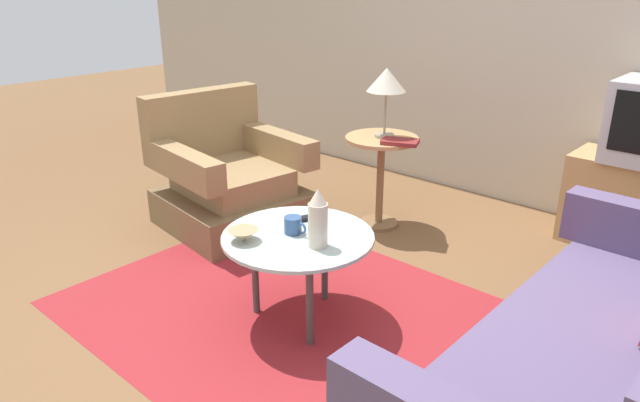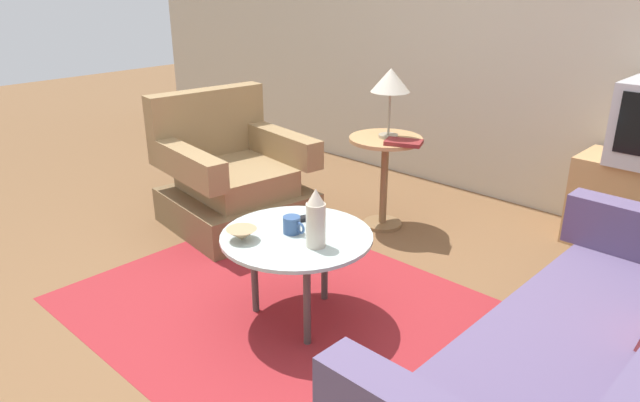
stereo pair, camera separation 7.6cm
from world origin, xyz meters
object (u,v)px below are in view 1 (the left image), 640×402
(armchair, at_px, (228,181))
(tv_remote_dark, at_px, (303,219))
(side_table, at_px, (381,163))
(coffee_table, at_px, (298,243))
(mug, at_px, (293,225))
(vase, at_px, (318,219))
(book, at_px, (400,142))
(bowl, at_px, (243,235))
(couch, at_px, (605,376))
(table_lamp, at_px, (386,82))

(armchair, height_order, tv_remote_dark, armchair)
(side_table, bearing_deg, tv_remote_dark, -74.62)
(coffee_table, relative_size, mug, 5.71)
(side_table, xyz_separation_m, tv_remote_dark, (0.30, -1.08, 0.02))
(side_table, bearing_deg, armchair, -141.34)
(armchair, height_order, vase, armchair)
(book, bearing_deg, side_table, 140.16)
(vase, distance_m, bowl, 0.37)
(couch, relative_size, table_lamp, 4.20)
(mug, bearing_deg, table_lamp, 106.28)
(coffee_table, relative_size, table_lamp, 1.65)
(coffee_table, bearing_deg, armchair, 155.09)
(vase, height_order, mug, vase)
(side_table, relative_size, table_lamp, 1.40)
(coffee_table, height_order, book, book)
(side_table, bearing_deg, couch, -31.40)
(mug, bearing_deg, vase, -8.07)
(book, bearing_deg, tv_remote_dark, -106.73)
(coffee_table, bearing_deg, tv_remote_dark, 125.22)
(side_table, relative_size, bowl, 4.29)
(couch, relative_size, tv_remote_dark, 10.41)
(tv_remote_dark, bearing_deg, vase, 77.33)
(couch, relative_size, side_table, 2.99)
(couch, xyz_separation_m, side_table, (-1.81, 1.11, 0.15))
(coffee_table, relative_size, tv_remote_dark, 4.09)
(table_lamp, bearing_deg, mug, -73.72)
(tv_remote_dark, relative_size, book, 0.68)
(couch, distance_m, side_table, 2.13)
(armchair, xyz_separation_m, couch, (2.64, -0.45, 0.00))
(table_lamp, distance_m, vase, 1.43)
(vase, distance_m, mug, 0.21)
(couch, xyz_separation_m, bowl, (-1.56, -0.34, 0.19))
(coffee_table, xyz_separation_m, side_table, (-0.40, 1.22, 0.03))
(coffee_table, distance_m, tv_remote_dark, 0.18)
(table_lamp, xyz_separation_m, mug, (0.36, -1.24, -0.49))
(side_table, height_order, tv_remote_dark, side_table)
(mug, relative_size, book, 0.49)
(table_lamp, xyz_separation_m, book, (0.17, -0.07, -0.35))
(coffee_table, bearing_deg, book, 100.42)
(coffee_table, height_order, bowl, bowl)
(armchair, xyz_separation_m, tv_remote_dark, (1.12, -0.43, 0.18))
(table_lamp, height_order, bowl, table_lamp)
(vase, bearing_deg, couch, 6.52)
(armchair, relative_size, side_table, 1.53)
(side_table, bearing_deg, vase, -66.11)
(tv_remote_dark, bearing_deg, book, -153.19)
(couch, bearing_deg, book, 57.49)
(bowl, distance_m, tv_remote_dark, 0.36)
(couch, height_order, book, couch)
(couch, height_order, coffee_table, couch)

